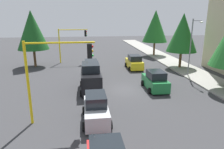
# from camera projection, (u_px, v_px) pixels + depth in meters

# --- Properties ---
(ground_plane) EXTENTS (120.00, 120.00, 0.00)m
(ground_plane) POSITION_uv_depth(u_px,v_px,m) (122.00, 90.00, 21.39)
(ground_plane) COLOR #353538
(sidewalk_kerb) EXTENTS (80.00, 4.00, 0.15)m
(sidewalk_kerb) POSITION_uv_depth(u_px,v_px,m) (193.00, 73.00, 27.52)
(sidewalk_kerb) COLOR gray
(sidewalk_kerb) RESTS_ON ground
(traffic_signal_near_right) EXTENTS (0.36, 4.59, 5.75)m
(traffic_signal_near_right) POSITION_uv_depth(u_px,v_px,m) (54.00, 66.00, 13.82)
(traffic_signal_near_right) COLOR yellow
(traffic_signal_near_right) RESTS_ON ground
(traffic_signal_far_right) EXTENTS (0.36, 4.59, 5.40)m
(traffic_signal_far_right) POSITION_uv_depth(u_px,v_px,m) (71.00, 39.00, 32.98)
(traffic_signal_far_right) COLOR yellow
(traffic_signal_far_right) RESTS_ON ground
(street_lamp_curbside) EXTENTS (2.15, 0.28, 7.00)m
(street_lamp_curbside) POSITION_uv_depth(u_px,v_px,m) (193.00, 42.00, 24.88)
(street_lamp_curbside) COLOR slate
(street_lamp_curbside) RESTS_ON ground
(tree_roadside_mid) EXTENTS (4.22, 4.22, 7.72)m
(tree_roadside_mid) POSITION_uv_depth(u_px,v_px,m) (183.00, 33.00, 28.98)
(tree_roadside_mid) COLOR brown
(tree_roadside_mid) RESTS_ON ground
(tree_opposite_side) EXTENTS (4.45, 4.45, 8.15)m
(tree_opposite_side) POSITION_uv_depth(u_px,v_px,m) (32.00, 30.00, 29.97)
(tree_opposite_side) COLOR brown
(tree_opposite_side) RESTS_ON ground
(tree_roadside_far) EXTENTS (4.59, 4.59, 8.41)m
(tree_roadside_far) POSITION_uv_depth(u_px,v_px,m) (155.00, 26.00, 38.34)
(tree_roadside_far) COLOR brown
(tree_roadside_far) RESTS_ON ground
(delivery_van_black) EXTENTS (4.80, 2.22, 2.77)m
(delivery_van_black) POSITION_uv_depth(u_px,v_px,m) (91.00, 78.00, 20.84)
(delivery_van_black) COLOR black
(delivery_van_black) RESTS_ON ground
(car_white) EXTENTS (4.08, 2.09, 1.98)m
(car_white) POSITION_uv_depth(u_px,v_px,m) (91.00, 69.00, 26.22)
(car_white) COLOR white
(car_white) RESTS_ON ground
(car_green) EXTENTS (3.97, 2.08, 1.98)m
(car_green) POSITION_uv_depth(u_px,v_px,m) (155.00, 81.00, 21.27)
(car_green) COLOR #1E7238
(car_green) RESTS_ON ground
(car_yellow) EXTENTS (4.17, 2.11, 1.98)m
(car_yellow) POSITION_uv_depth(u_px,v_px,m) (134.00, 62.00, 29.86)
(car_yellow) COLOR yellow
(car_yellow) RESTS_ON ground
(car_silver) EXTENTS (3.99, 1.96, 1.98)m
(car_silver) POSITION_uv_depth(u_px,v_px,m) (96.00, 109.00, 14.78)
(car_silver) COLOR #B2B5BA
(car_silver) RESTS_ON ground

